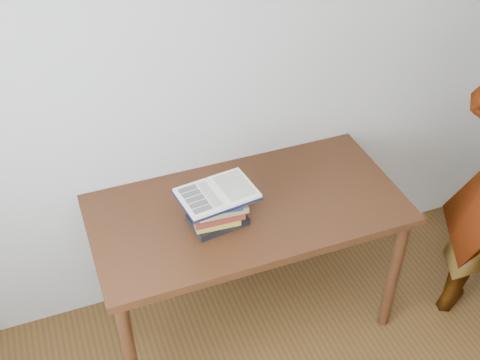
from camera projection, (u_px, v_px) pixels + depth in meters
name	position (u px, v px, depth m)	size (l,w,h in m)	color
room_shell	(464.00, 314.00, 1.29)	(3.54, 3.54, 2.62)	#B6B5AC
desk	(247.00, 222.00, 2.88)	(1.48, 0.74, 0.79)	#411C10
book_stack	(217.00, 208.00, 2.68)	(0.27, 0.20, 0.18)	black
open_book	(217.00, 194.00, 2.59)	(0.36, 0.27, 0.03)	black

